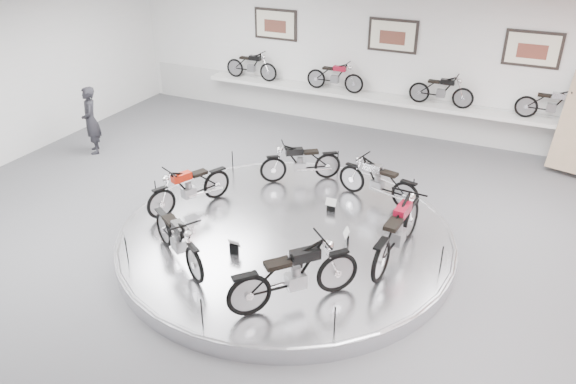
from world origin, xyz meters
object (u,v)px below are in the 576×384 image
at_px(bike_a, 378,180).
at_px(bike_f, 398,230).
at_px(shelf, 385,100).
at_px(visitor, 91,120).
at_px(bike_c, 189,187).
at_px(bike_b, 301,162).
at_px(bike_d, 178,238).
at_px(bike_e, 294,274).
at_px(display_platform, 286,238).

distance_m(bike_a, bike_f, 2.12).
relative_size(shelf, visitor, 6.24).
bearing_deg(bike_a, bike_c, 41.95).
bearing_deg(shelf, bike_b, -98.57).
distance_m(bike_b, bike_f, 3.48).
relative_size(bike_a, bike_d, 0.96).
height_order(bike_a, bike_d, bike_d).
height_order(bike_e, visitor, visitor).
distance_m(bike_a, bike_b, 1.86).
relative_size(display_platform, shelf, 0.58).
height_order(display_platform, shelf, shelf).
distance_m(bike_c, bike_f, 4.30).
xyz_separation_m(bike_b, bike_e, (1.68, -3.99, 0.09)).
relative_size(bike_b, bike_c, 0.95).
bearing_deg(bike_e, bike_a, 39.56).
height_order(bike_c, bike_e, bike_e).
xyz_separation_m(bike_d, bike_e, (2.29, -0.16, 0.06)).
distance_m(bike_b, visitor, 5.84).
xyz_separation_m(bike_a, visitor, (-7.68, -0.06, 0.11)).
relative_size(shelf, bike_f, 5.76).
bearing_deg(bike_e, bike_b, 64.96).
distance_m(bike_a, visitor, 7.68).
xyz_separation_m(bike_b, bike_c, (-1.52, -2.13, 0.02)).
relative_size(bike_d, visitor, 0.94).
xyz_separation_m(bike_f, visitor, (-8.61, 1.85, 0.02)).
distance_m(bike_c, visitor, 4.70).
bearing_deg(bike_a, bike_e, 99.49).
xyz_separation_m(bike_a, bike_e, (-0.17, -3.81, 0.08)).
relative_size(bike_e, visitor, 1.06).
distance_m(shelf, visitor, 7.89).
distance_m(display_platform, visitor, 6.78).
bearing_deg(bike_f, visitor, 82.15).
xyz_separation_m(shelf, bike_d, (-1.25, -8.11, -0.21)).
relative_size(bike_a, bike_c, 0.97).
distance_m(display_platform, bike_a, 2.37).
bearing_deg(bike_d, bike_f, 58.93).
distance_m(bike_a, bike_c, 3.90).
bearing_deg(bike_d, bike_c, 150.01).
xyz_separation_m(shelf, visitor, (-6.47, -4.51, -0.12)).
xyz_separation_m(display_platform, shelf, (0.00, 6.40, 0.85)).
bearing_deg(bike_c, visitor, -89.33).
relative_size(display_platform, bike_a, 4.01).
bearing_deg(bike_f, bike_b, 57.36).
xyz_separation_m(shelf, bike_b, (-0.64, -4.27, -0.24)).
height_order(display_platform, bike_f, bike_f).
relative_size(bike_c, bike_e, 0.87).
bearing_deg(bike_b, display_platform, 72.05).
relative_size(display_platform, bike_b, 4.11).
relative_size(bike_b, visitor, 0.88).
bearing_deg(bike_f, bike_c, 94.77).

